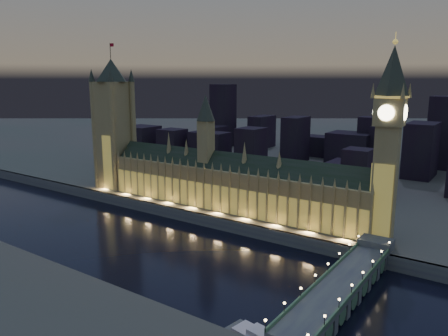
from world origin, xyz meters
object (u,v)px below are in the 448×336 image
Objects in this scene: elizabeth_tower at (389,128)px; westminster_bridge at (344,287)px; victoria_tower at (114,117)px; palace_of_westminster at (228,183)px.

elizabeth_tower is 0.99× the size of westminster_bridge.
victoria_tower is 218.06m from elizabeth_tower.
westminster_bridge is (106.37, -65.19, -20.38)m from palace_of_westminster.
westminster_bridge is at bearing -16.54° from victoria_tower.
palace_of_westminster is at bearing -0.09° from victoria_tower.
elizabeth_tower is at bearing 0.00° from victoria_tower.
victoria_tower reaches higher than westminster_bridge.
elizabeth_tower is at bearing 91.89° from westminster_bridge.
elizabeth_tower is 92.05m from westminster_bridge.
westminster_bridge is at bearing -88.11° from elizabeth_tower.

